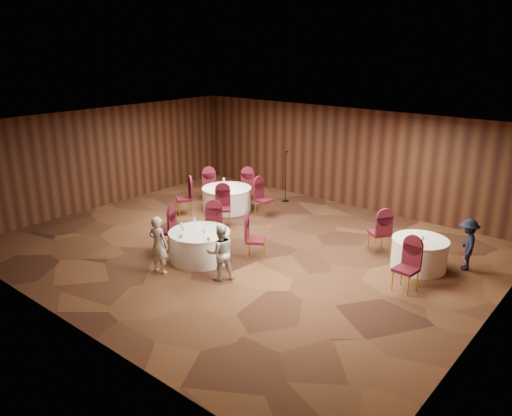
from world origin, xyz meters
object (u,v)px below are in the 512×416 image
Objects in this scene: mic_stand at (286,186)px; woman_b at (220,252)px; table_left at (227,199)px; woman_a at (158,245)px; table_main at (200,245)px; man_c at (467,244)px; table_right at (419,253)px.

mic_stand reaches higher than woman_b.
table_left is at bearing -103.55° from woman_b.
woman_a is (1.97, -4.43, 0.32)m from table_left.
mic_stand is at bearing -92.18° from woman_a.
table_main is 0.96× the size of table_left.
woman_a reaches higher than man_c.
table_main is 1.21× the size of man_c.
mic_stand reaches higher than woman_a.
table_left is at bearing -114.58° from mic_stand.
woman_b reaches higher than table_right.
man_c reaches higher than table_left.
woman_a is at bearing -28.67° from woman_b.
table_main is 5.40m from mic_stand.
mic_stand is at bearing -125.16° from man_c.
man_c reaches higher than table_right.
mic_stand is at bearing 103.48° from table_main.
woman_b reaches higher than table_main.
woman_b is at bearing -21.85° from table_main.
table_left is (-2.16, 3.29, 0.00)m from table_main.
table_left is at bearing 123.19° from table_main.
table_left is 7.43m from man_c.
woman_b is (1.35, 0.67, -0.04)m from woman_a.
table_main is at bearing -56.81° from table_left.
woman_b is (3.32, -3.76, 0.28)m from table_left.
woman_a is at bearing -66.06° from table_left.
mic_stand reaches higher than table_right.
table_left is 1.14× the size of woman_a.
table_main and table_left have the same top height.
table_right is (4.39, 3.00, -0.00)m from table_main.
table_main is at bearing -76.52° from mic_stand.
man_c is at bearing 34.90° from table_main.
table_right is 4.74m from woman_b.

